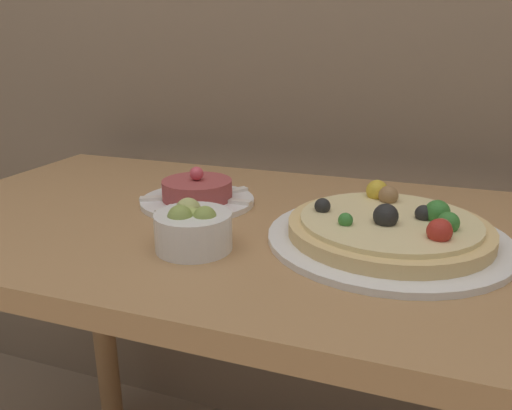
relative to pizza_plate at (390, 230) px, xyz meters
The scene contains 4 objects.
dining_table 0.22m from the pizza_plate, behind, with size 1.28×0.64×0.80m.
pizza_plate is the anchor object (origin of this frame).
tartare_plate 0.35m from the pizza_plate, 169.07° to the left, with size 0.20×0.20×0.07m.
small_bowl 0.29m from the pizza_plate, 155.28° to the right, with size 0.11×0.11×0.07m.
Camera 1 is at (0.21, -0.40, 1.08)m, focal length 35.00 mm.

